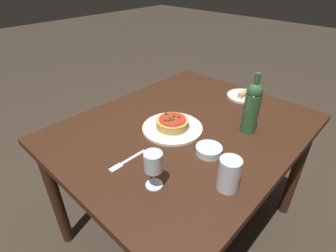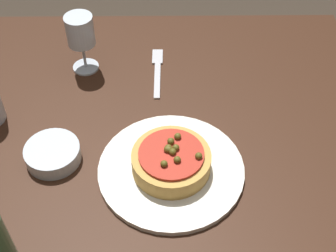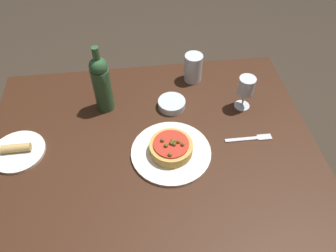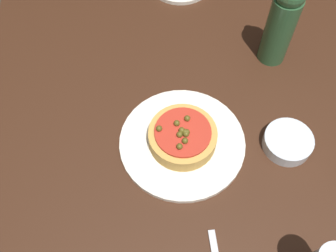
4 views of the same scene
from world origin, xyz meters
name	(u,v)px [view 3 (image 3 of 4)]	position (x,y,z in m)	size (l,w,h in m)	color
ground_plane	(157,234)	(0.00, 0.00, 0.00)	(14.00, 14.00, 0.00)	#382D23
dining_table	(153,163)	(0.00, 0.00, 0.65)	(1.22, 0.98, 0.74)	#381E11
dinner_plate	(171,152)	(-0.06, 0.03, 0.74)	(0.29, 0.29, 0.01)	white
pizza	(171,147)	(-0.06, 0.03, 0.77)	(0.15, 0.15, 0.06)	gold
wine_glass	(246,87)	(-0.39, -0.18, 0.84)	(0.07, 0.07, 0.15)	silver
wine_bottle	(102,83)	(0.17, -0.24, 0.87)	(0.07, 0.07, 0.29)	#2D5633
water_cup	(193,68)	(-0.21, -0.37, 0.80)	(0.08, 0.08, 0.13)	silver
side_bowl	(172,104)	(-0.10, -0.21, 0.75)	(0.11, 0.11, 0.03)	silver
fork	(251,138)	(-0.37, 0.00, 0.74)	(0.18, 0.03, 0.00)	silver
side_plate	(18,151)	(0.49, -0.04, 0.75)	(0.19, 0.19, 0.04)	white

